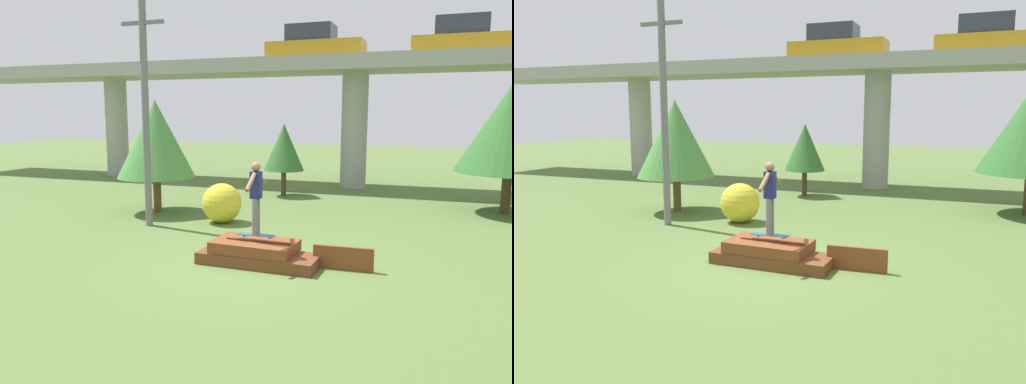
% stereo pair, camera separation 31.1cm
% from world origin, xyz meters
% --- Properties ---
extents(ground_plane, '(80.00, 80.00, 0.00)m').
position_xyz_m(ground_plane, '(0.00, 0.00, 0.00)').
color(ground_plane, '#567038').
extents(scrap_pile, '(2.59, 1.15, 0.55)m').
position_xyz_m(scrap_pile, '(-0.05, 0.03, 0.23)').
color(scrap_pile, brown).
rests_on(scrap_pile, ground_plane).
extents(scrap_plank_loose, '(1.25, 0.14, 0.49)m').
position_xyz_m(scrap_plank_loose, '(1.77, 0.26, 0.25)').
color(scrap_plank_loose, brown).
rests_on(scrap_plank_loose, ground_plane).
extents(skateboard, '(0.84, 0.23, 0.09)m').
position_xyz_m(skateboard, '(-0.08, 0.08, 0.62)').
color(skateboard, '#23517F').
rests_on(skateboard, scrap_pile).
extents(skater, '(0.23, 1.22, 1.56)m').
position_xyz_m(skater, '(-0.08, 0.08, 1.54)').
color(skater, slate).
rests_on(skater, skateboard).
extents(highway_overpass, '(44.00, 3.49, 5.51)m').
position_xyz_m(highway_overpass, '(0.00, 11.93, 4.76)').
color(highway_overpass, '#9E9E99').
rests_on(highway_overpass, ground_plane).
extents(car_on_overpass_left, '(4.02, 1.80, 1.36)m').
position_xyz_m(car_on_overpass_left, '(4.16, 11.92, 6.05)').
color(car_on_overpass_left, '#B28419').
rests_on(car_on_overpass_left, highway_overpass).
extents(car_on_overpass_right, '(4.06, 1.61, 1.36)m').
position_xyz_m(car_on_overpass_right, '(-1.75, 11.68, 6.06)').
color(car_on_overpass_right, '#B28419').
rests_on(car_on_overpass_right, highway_overpass).
extents(utility_pole, '(1.30, 0.20, 6.25)m').
position_xyz_m(utility_pole, '(-4.25, 2.43, 3.25)').
color(utility_pole, slate).
rests_on(utility_pole, ground_plane).
extents(tree_behind_right, '(2.49, 2.49, 3.63)m').
position_xyz_m(tree_behind_right, '(-5.06, 4.22, 2.38)').
color(tree_behind_right, brown).
rests_on(tree_behind_right, ground_plane).
extents(tree_mid_back, '(1.57, 1.57, 2.80)m').
position_xyz_m(tree_mid_back, '(-2.16, 8.76, 1.89)').
color(tree_mid_back, '#4C3823').
rests_on(tree_mid_back, ground_plane).
extents(bush_yellow_flowering, '(1.17, 1.17, 1.17)m').
position_xyz_m(bush_yellow_flowering, '(-2.43, 3.50, 0.58)').
color(bush_yellow_flowering, gold).
rests_on(bush_yellow_flowering, ground_plane).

